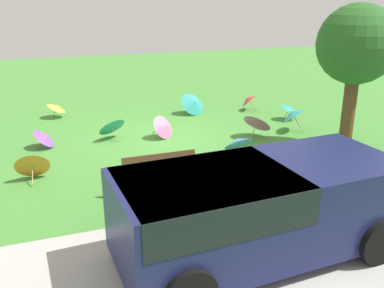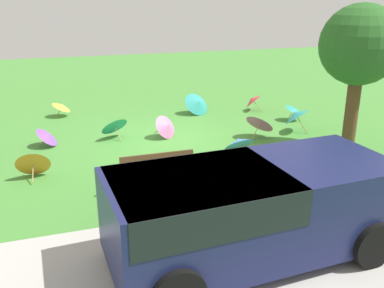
# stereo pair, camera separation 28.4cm
# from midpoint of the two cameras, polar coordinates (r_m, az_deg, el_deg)

# --- Properties ---
(ground) EXTENTS (40.00, 40.00, 0.00)m
(ground) POSITION_cam_midpoint_polar(r_m,az_deg,el_deg) (12.67, -4.57, 0.60)
(ground) COLOR #478C38
(road_strip) EXTENTS (40.00, 3.81, 0.01)m
(road_strip) POSITION_cam_midpoint_polar(r_m,az_deg,el_deg) (7.22, 10.00, -14.96)
(road_strip) COLOR #B2AFA8
(road_strip) RESTS_ON ground
(van_dark) EXTENTS (4.69, 2.31, 1.53)m
(van_dark) POSITION_cam_midpoint_polar(r_m,az_deg,el_deg) (6.79, 6.71, -8.27)
(van_dark) COLOR #191E4C
(van_dark) RESTS_ON ground
(park_bench) EXTENTS (1.60, 0.48, 0.90)m
(park_bench) POSITION_cam_midpoint_polar(r_m,az_deg,el_deg) (9.22, -5.45, -3.62)
(park_bench) COLOR brown
(park_bench) RESTS_ON ground
(shade_tree) EXTENTS (2.09, 2.09, 3.91)m
(shade_tree) POSITION_cam_midpoint_polar(r_m,az_deg,el_deg) (12.02, 20.65, 12.22)
(shade_tree) COLOR brown
(shade_tree) RESTS_ON ground
(parasol_teal_0) EXTENTS (1.15, 1.07, 0.82)m
(parasol_teal_0) POSITION_cam_midpoint_polar(r_m,az_deg,el_deg) (15.33, -0.32, 5.53)
(parasol_teal_0) COLOR tan
(parasol_teal_0) RESTS_ON ground
(parasol_orange_0) EXTENTS (0.83, 0.82, 0.76)m
(parasol_orange_0) POSITION_cam_midpoint_polar(r_m,az_deg,el_deg) (10.54, -21.43, -2.45)
(parasol_orange_0) COLOR tan
(parasol_orange_0) RESTS_ON ground
(parasol_yellow_0) EXTENTS (0.78, 0.79, 0.59)m
(parasol_yellow_0) POSITION_cam_midpoint_polar(r_m,az_deg,el_deg) (15.65, -18.24, 4.76)
(parasol_yellow_0) COLOR tan
(parasol_yellow_0) RESTS_ON ground
(parasol_teal_1) EXTENTS (0.87, 0.88, 0.61)m
(parasol_teal_1) POSITION_cam_midpoint_polar(r_m,az_deg,el_deg) (14.95, 12.57, 4.74)
(parasol_teal_1) COLOR tan
(parasol_teal_1) RESTS_ON ground
(parasol_blue_0) EXTENTS (0.87, 0.82, 0.78)m
(parasol_blue_0) POSITION_cam_midpoint_polar(r_m,az_deg,el_deg) (11.02, 5.49, 0.35)
(parasol_blue_0) COLOR tan
(parasol_blue_0) RESTS_ON ground
(parasol_teal_3) EXTENTS (1.02, 0.95, 0.74)m
(parasol_teal_3) POSITION_cam_midpoint_polar(r_m,az_deg,el_deg) (12.82, -11.48, 2.43)
(parasol_teal_3) COLOR tan
(parasol_teal_3) RESTS_ON ground
(parasol_red_0) EXTENTS (0.95, 0.96, 0.71)m
(parasol_red_0) POSITION_cam_midpoint_polar(r_m,az_deg,el_deg) (15.99, 7.03, 5.96)
(parasol_red_0) COLOR tan
(parasol_red_0) RESTS_ON ground
(parasol_pink_1) EXTENTS (1.07, 1.11, 0.82)m
(parasol_pink_1) POSITION_cam_midpoint_polar(r_m,az_deg,el_deg) (12.90, 8.22, 3.01)
(parasol_pink_1) COLOR tan
(parasol_pink_1) RESTS_ON ground
(parasol_pink_2) EXTENTS (0.91, 0.87, 0.72)m
(parasol_pink_2) POSITION_cam_midpoint_polar(r_m,az_deg,el_deg) (12.71, -4.34, 2.36)
(parasol_pink_2) COLOR tan
(parasol_pink_2) RESTS_ON ground
(parasol_purple_1) EXTENTS (0.76, 0.83, 0.59)m
(parasol_purple_1) POSITION_cam_midpoint_polar(r_m,az_deg,el_deg) (12.62, -19.76, 0.89)
(parasol_purple_1) COLOR tan
(parasol_purple_1) RESTS_ON ground
(parasol_teal_6) EXTENTS (1.18, 1.17, 0.89)m
(parasol_teal_6) POSITION_cam_midpoint_polar(r_m,az_deg,el_deg) (13.66, 12.79, 3.96)
(parasol_teal_6) COLOR tan
(parasol_teal_6) RESTS_ON ground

